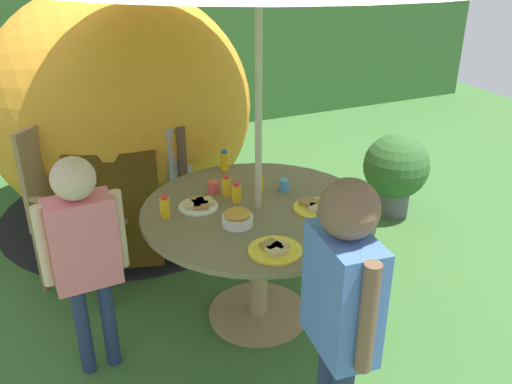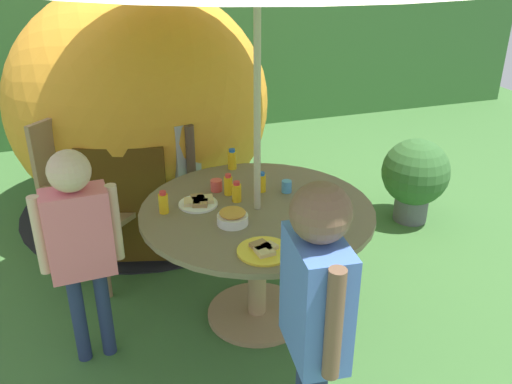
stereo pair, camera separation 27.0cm
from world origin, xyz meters
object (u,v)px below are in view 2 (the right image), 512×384
at_px(potted_plant, 415,175).
at_px(juice_bottle_far_right, 262,182).
at_px(plate_far_left, 199,202).
at_px(plate_mid_right, 315,210).
at_px(cup_far, 287,186).
at_px(plate_front_edge, 264,250).
at_px(wooden_chair, 85,189).
at_px(juice_bottle_center_back, 228,185).
at_px(dome_tent, 140,103).
at_px(cup_near, 216,185).
at_px(juice_bottle_center_front, 163,203).
at_px(child_in_blue_shirt, 316,298).
at_px(garden_table, 257,235).
at_px(child_in_grey_shirt, 177,152).
at_px(snack_bowl, 233,217).
at_px(child_in_pink_shirt, 79,233).
at_px(juice_bottle_near_left, 237,192).
at_px(juice_bottle_near_right, 232,159).

bearing_deg(potted_plant, juice_bottle_far_right, -158.37).
relative_size(plate_far_left, plate_mid_right, 0.85).
bearing_deg(cup_far, plate_front_edge, -120.17).
distance_m(wooden_chair, juice_bottle_center_back, 1.03).
height_order(dome_tent, cup_near, dome_tent).
height_order(dome_tent, juice_bottle_center_front, dome_tent).
xyz_separation_m(wooden_chair, juice_bottle_center_back, (0.77, -0.65, 0.20)).
height_order(child_in_blue_shirt, plate_far_left, child_in_blue_shirt).
bearing_deg(juice_bottle_center_front, garden_table, -12.29).
bearing_deg(juice_bottle_center_front, child_in_blue_shirt, -70.33).
distance_m(potted_plant, child_in_grey_shirt, 1.83).
bearing_deg(plate_far_left, juice_bottle_far_right, 7.80).
bearing_deg(snack_bowl, child_in_pink_shirt, 174.01).
height_order(child_in_pink_shirt, snack_bowl, child_in_pink_shirt).
height_order(child_in_pink_shirt, juice_bottle_far_right, child_in_pink_shirt).
xyz_separation_m(dome_tent, child_in_grey_shirt, (0.12, -0.81, -0.11)).
distance_m(child_in_grey_shirt, plate_front_edge, 1.26).
height_order(snack_bowl, juice_bottle_center_front, juice_bottle_center_front).
bearing_deg(juice_bottle_center_front, potted_plant, 18.04).
relative_size(garden_table, plate_front_edge, 4.95).
height_order(garden_table, child_in_blue_shirt, child_in_blue_shirt).
distance_m(cup_near, cup_far, 0.40).
bearing_deg(potted_plant, wooden_chair, 177.40).
bearing_deg(child_in_grey_shirt, child_in_blue_shirt, -12.74).
xyz_separation_m(potted_plant, juice_bottle_far_right, (-1.42, -0.56, 0.39)).
bearing_deg(plate_front_edge, child_in_grey_shirt, 97.34).
relative_size(dome_tent, plate_mid_right, 9.92).
relative_size(child_in_grey_shirt, plate_front_edge, 4.69).
relative_size(plate_far_left, juice_bottle_center_back, 1.71).
xyz_separation_m(child_in_grey_shirt, juice_bottle_center_back, (0.17, -0.61, 0.01)).
height_order(child_in_blue_shirt, plate_mid_right, child_in_blue_shirt).
height_order(garden_table, snack_bowl, snack_bowl).
xyz_separation_m(wooden_chair, cup_near, (0.72, -0.58, 0.18)).
relative_size(child_in_blue_shirt, plate_front_edge, 5.10).
xyz_separation_m(potted_plant, child_in_blue_shirt, (-1.61, -1.73, 0.45)).
xyz_separation_m(garden_table, juice_bottle_near_left, (-0.08, 0.11, 0.22)).
bearing_deg(cup_far, dome_tent, 112.34).
height_order(wooden_chair, child_in_grey_shirt, child_in_grey_shirt).
bearing_deg(juice_bottle_far_right, cup_near, 159.60).
relative_size(child_in_pink_shirt, snack_bowl, 7.39).
height_order(plate_far_left, juice_bottle_center_back, juice_bottle_center_back).
xyz_separation_m(potted_plant, cup_near, (-1.66, -0.47, 0.37)).
bearing_deg(garden_table, child_in_blue_shirt, -95.61).
relative_size(plate_far_left, juice_bottle_far_right, 1.80).
bearing_deg(child_in_grey_shirt, snack_bowl, -12.36).
height_order(garden_table, juice_bottle_near_right, juice_bottle_near_right).
bearing_deg(cup_far, wooden_chair, 146.41).
height_order(wooden_chair, juice_bottle_near_right, wooden_chair).
bearing_deg(juice_bottle_center_front, plate_mid_right, -17.53).
xyz_separation_m(garden_table, cup_far, (0.22, 0.14, 0.20)).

